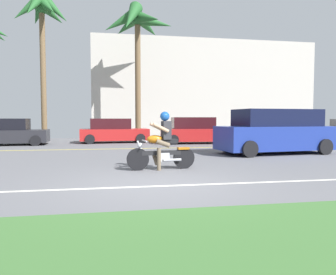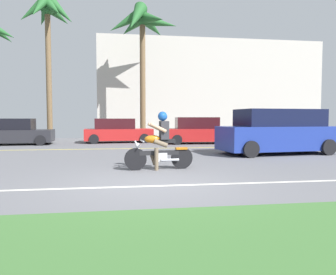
% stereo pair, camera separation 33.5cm
% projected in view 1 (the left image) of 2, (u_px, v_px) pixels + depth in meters
% --- Properties ---
extents(ground, '(56.00, 30.00, 0.04)m').
position_uv_depth(ground, '(144.00, 166.00, 10.14)').
color(ground, slate).
extents(grass_median, '(56.00, 3.80, 0.06)m').
position_uv_depth(grass_median, '(217.00, 265.00, 3.16)').
color(grass_median, '#3D6B33').
rests_on(grass_median, ground).
extents(lane_line_near, '(50.40, 0.12, 0.01)m').
position_uv_depth(lane_line_near, '(159.00, 186.00, 6.96)').
color(lane_line_near, silver).
rests_on(lane_line_near, ground).
extents(lane_line_far, '(50.40, 0.12, 0.01)m').
position_uv_depth(lane_line_far, '(133.00, 149.00, 15.64)').
color(lane_line_far, yellow).
rests_on(lane_line_far, ground).
extents(motorcyclist, '(1.99, 0.65, 1.67)m').
position_uv_depth(motorcyclist, '(162.00, 145.00, 9.21)').
color(motorcyclist, black).
rests_on(motorcyclist, ground).
extents(suv_nearby, '(5.07, 2.52, 1.85)m').
position_uv_depth(suv_nearby, '(275.00, 132.00, 13.45)').
color(suv_nearby, navy).
rests_on(suv_nearby, ground).
extents(parked_car_0, '(3.94, 2.17, 1.47)m').
position_uv_depth(parked_car_0, '(10.00, 133.00, 17.74)').
color(parked_car_0, '#232328').
rests_on(parked_car_0, ground).
extents(parked_car_1, '(4.21, 2.12, 1.47)m').
position_uv_depth(parked_car_1, '(113.00, 131.00, 19.54)').
color(parked_car_1, '#AD1E1E').
rests_on(parked_car_1, ground).
extents(parked_car_2, '(4.28, 2.10, 1.54)m').
position_uv_depth(parked_car_2, '(196.00, 131.00, 18.95)').
color(parked_car_2, '#AD1E1E').
rests_on(parked_car_2, ground).
extents(parked_car_3, '(4.37, 2.05, 1.42)m').
position_uv_depth(parked_car_3, '(276.00, 131.00, 20.80)').
color(parked_car_3, white).
rests_on(parked_car_3, ground).
extents(palm_tree_1, '(4.98, 4.70, 9.37)m').
position_uv_depth(palm_tree_1, '(138.00, 27.00, 22.25)').
color(palm_tree_1, brown).
rests_on(palm_tree_1, ground).
extents(palm_tree_2, '(3.72, 3.70, 9.17)m').
position_uv_depth(palm_tree_2, '(42.00, 19.00, 20.06)').
color(palm_tree_2, brown).
rests_on(palm_tree_2, ground).
extents(building_far, '(19.32, 4.00, 8.17)m').
position_uv_depth(building_far, '(203.00, 89.00, 28.83)').
color(building_far, '#BCB7AD').
rests_on(building_far, ground).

